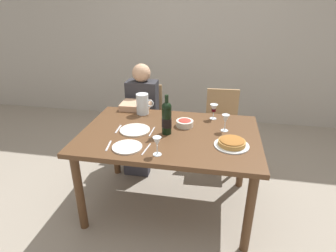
% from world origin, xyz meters
% --- Properties ---
extents(ground_plane, '(8.00, 8.00, 0.00)m').
position_xyz_m(ground_plane, '(0.00, 0.00, 0.00)').
color(ground_plane, gray).
extents(back_wall, '(8.00, 0.10, 2.80)m').
position_xyz_m(back_wall, '(0.00, 2.19, 1.40)').
color(back_wall, '#B2ADA3').
rests_on(back_wall, ground).
extents(dining_table, '(1.50, 1.00, 0.76)m').
position_xyz_m(dining_table, '(0.00, 0.00, 0.67)').
color(dining_table, brown).
rests_on(dining_table, ground).
extents(wine_bottle, '(0.08, 0.08, 0.34)m').
position_xyz_m(wine_bottle, '(-0.02, -0.02, 0.90)').
color(wine_bottle, black).
rests_on(wine_bottle, dining_table).
extents(water_pitcher, '(0.17, 0.12, 0.20)m').
position_xyz_m(water_pitcher, '(-0.33, 0.38, 0.85)').
color(water_pitcher, silver).
rests_on(water_pitcher, dining_table).
extents(baked_tart, '(0.27, 0.27, 0.06)m').
position_xyz_m(baked_tart, '(0.51, -0.14, 0.79)').
color(baked_tart, silver).
rests_on(baked_tart, dining_table).
extents(salad_bowl, '(0.15, 0.15, 0.06)m').
position_xyz_m(salad_bowl, '(0.11, 0.16, 0.79)').
color(salad_bowl, silver).
rests_on(salad_bowl, dining_table).
extents(wine_glass_left_diner, '(0.06, 0.06, 0.14)m').
position_xyz_m(wine_glass_left_diner, '(-0.02, -0.37, 0.86)').
color(wine_glass_left_diner, silver).
rests_on(wine_glass_left_diner, dining_table).
extents(wine_glass_right_diner, '(0.07, 0.07, 0.15)m').
position_xyz_m(wine_glass_right_diner, '(0.46, 0.12, 0.86)').
color(wine_glass_right_diner, silver).
rests_on(wine_glass_right_diner, dining_table).
extents(wine_glass_centre, '(0.07, 0.07, 0.14)m').
position_xyz_m(wine_glass_centre, '(0.35, 0.37, 0.86)').
color(wine_glass_centre, silver).
rests_on(wine_glass_centre, dining_table).
extents(dinner_plate_left_setting, '(0.26, 0.26, 0.01)m').
position_xyz_m(dinner_plate_left_setting, '(-0.30, -0.01, 0.77)').
color(dinner_plate_left_setting, silver).
rests_on(dinner_plate_left_setting, dining_table).
extents(dinner_plate_right_setting, '(0.23, 0.23, 0.01)m').
position_xyz_m(dinner_plate_right_setting, '(-0.27, -0.31, 0.77)').
color(dinner_plate_right_setting, white).
rests_on(dinner_plate_right_setting, dining_table).
extents(fork_left_setting, '(0.02, 0.16, 0.00)m').
position_xyz_m(fork_left_setting, '(-0.45, -0.01, 0.76)').
color(fork_left_setting, silver).
rests_on(fork_left_setting, dining_table).
extents(knife_left_setting, '(0.01, 0.18, 0.00)m').
position_xyz_m(knife_left_setting, '(-0.15, -0.01, 0.76)').
color(knife_left_setting, silver).
rests_on(knife_left_setting, dining_table).
extents(knife_right_setting, '(0.03, 0.18, 0.00)m').
position_xyz_m(knife_right_setting, '(-0.12, -0.31, 0.76)').
color(knife_right_setting, silver).
rests_on(knife_right_setting, dining_table).
extents(spoon_right_setting, '(0.04, 0.16, 0.00)m').
position_xyz_m(spoon_right_setting, '(-0.42, -0.31, 0.76)').
color(spoon_right_setting, silver).
rests_on(spoon_right_setting, dining_table).
extents(chair_left, '(0.41, 0.41, 0.87)m').
position_xyz_m(chair_left, '(-0.45, 0.91, 0.50)').
color(chair_left, '#9E7A51').
rests_on(chair_left, ground).
extents(diner_left, '(0.34, 0.50, 1.16)m').
position_xyz_m(diner_left, '(-0.45, 0.67, 0.62)').
color(diner_left, '#2D2D33').
rests_on(diner_left, ground).
extents(chair_right, '(0.42, 0.42, 0.87)m').
position_xyz_m(chair_right, '(0.45, 0.87, 0.50)').
color(chair_right, '#9E7A51').
rests_on(chair_right, ground).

